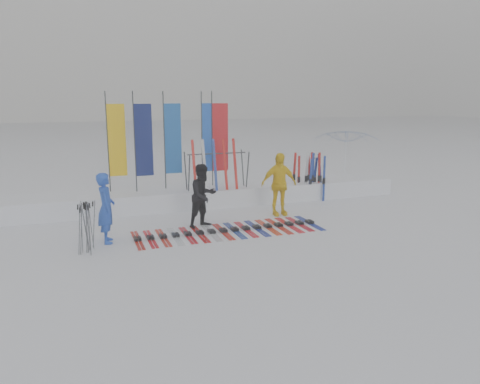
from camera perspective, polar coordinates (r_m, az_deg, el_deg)
name	(u,v)px	position (r m, az deg, el deg)	size (l,w,h in m)	color
ground	(254,243)	(11.85, 1.70, -6.29)	(120.00, 120.00, 0.00)	white
snow_bank	(205,196)	(16.00, -4.28, -0.45)	(14.00, 1.60, 0.60)	white
person_blue	(106,208)	(12.18, -16.01, -1.88)	(0.65, 0.43, 1.79)	blue
person_black	(203,196)	(13.17, -4.50, -0.45)	(0.87, 0.68, 1.79)	black
person_yellow	(279,184)	(14.47, 4.75, 0.97)	(1.14, 0.48, 1.95)	yellow
tent_canopy	(346,158)	(19.14, 12.76, 4.03)	(2.62, 2.67, 2.40)	white
ski_row	(229,230)	(12.87, -1.31, -4.66)	(5.12, 1.70, 0.07)	#AD170D
pole_cluster	(86,228)	(11.64, -18.23, -4.13)	(0.47, 0.69, 1.25)	#595B60
feather_flags	(173,139)	(15.69, -8.17, 6.41)	(4.02, 0.29, 3.20)	#383A3F
ski_rack	(217,165)	(15.51, -2.85, 3.25)	(2.04, 0.80, 1.23)	#383A3F
upright_skis	(311,177)	(16.98, 8.60, 1.87)	(0.81, 1.08, 1.70)	red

